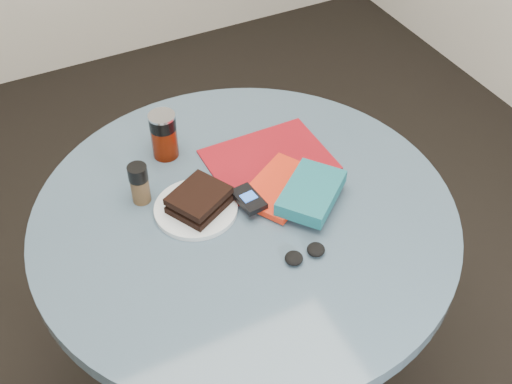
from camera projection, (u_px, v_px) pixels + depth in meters
name	position (u px, v px, depth m)	size (l,w,h in m)	color
ground	(248.00, 377.00, 2.02)	(4.00, 4.00, 0.00)	black
table	(245.00, 257.00, 1.61)	(1.00, 1.00, 0.75)	black
plate	(196.00, 209.00, 1.50)	(0.20, 0.20, 0.01)	silver
sandwich	(199.00, 200.00, 1.48)	(0.16, 0.15, 0.04)	black
soda_can	(164.00, 135.00, 1.60)	(0.07, 0.07, 0.13)	#561404
pepper_grinder	(139.00, 183.00, 1.49)	(0.06, 0.06, 0.11)	#46331E
magazine	(269.00, 160.00, 1.63)	(0.30, 0.23, 0.01)	maroon
red_book	(281.00, 187.00, 1.54)	(0.20, 0.13, 0.02)	#B8230E
novel	(311.00, 193.00, 1.49)	(0.18, 0.11, 0.03)	#12505A
mp3_player	(249.00, 199.00, 1.49)	(0.06, 0.09, 0.02)	black
headphones	(305.00, 254.00, 1.39)	(0.10, 0.04, 0.02)	black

